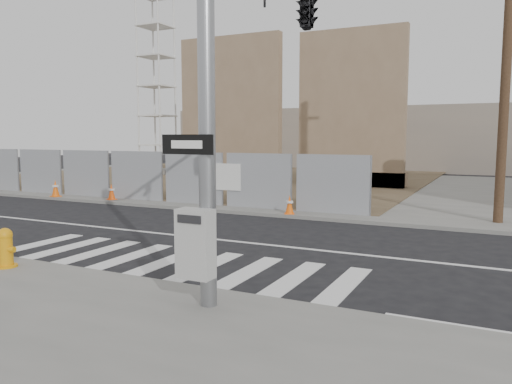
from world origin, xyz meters
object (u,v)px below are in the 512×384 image
at_px(signal_pole, 280,31).
at_px(crane_tower, 156,43).
at_px(traffic_cone_c, 112,192).
at_px(fire_hydrant, 6,248).
at_px(traffic_cone_d, 290,205).
at_px(traffic_cone_b, 55,188).

bearing_deg(signal_pole, crane_tower, 132.57).
xyz_separation_m(crane_tower, traffic_cone_c, (7.08, -12.48, -8.59)).
relative_size(fire_hydrant, traffic_cone_d, 1.26).
bearing_deg(traffic_cone_c, fire_hydrant, -58.74).
xyz_separation_m(signal_pole, traffic_cone_b, (-13.31, 6.27, -4.31)).
relative_size(crane_tower, traffic_cone_b, 24.99).
bearing_deg(fire_hydrant, signal_pole, 16.69).
distance_m(crane_tower, traffic_cone_b, 15.94).
relative_size(signal_pole, traffic_cone_d, 11.04).
height_order(signal_pole, crane_tower, crane_tower).
relative_size(crane_tower, traffic_cone_d, 28.63).
xyz_separation_m(traffic_cone_b, traffic_cone_d, (10.96, 0.01, -0.05)).
bearing_deg(traffic_cone_b, signal_pole, -25.21).
height_order(signal_pole, traffic_cone_c, signal_pole).
bearing_deg(crane_tower, signal_pole, -47.43).
bearing_deg(traffic_cone_b, traffic_cone_c, 5.90).
bearing_deg(signal_pole, traffic_cone_c, 147.79).
xyz_separation_m(fire_hydrant, traffic_cone_b, (-8.46, 8.88, -0.04)).
distance_m(traffic_cone_c, traffic_cone_d, 8.08).
relative_size(signal_pole, traffic_cone_c, 10.75).
bearing_deg(fire_hydrant, crane_tower, 108.68).
distance_m(signal_pole, fire_hydrant, 6.97).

